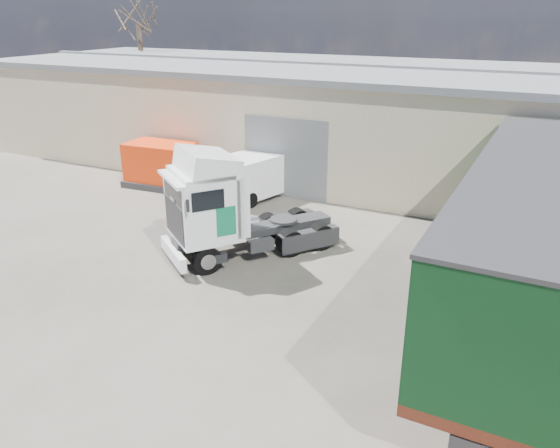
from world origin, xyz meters
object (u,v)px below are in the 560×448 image
at_px(box_trailer, 525,228).
at_px(orange_skip, 161,167).
at_px(tractor_unit, 226,212).
at_px(panel_van, 259,174).
at_px(bare_tree, 137,10).

relative_size(box_trailer, orange_skip, 3.83).
distance_m(tractor_unit, panel_van, 6.73).
relative_size(bare_tree, orange_skip, 2.75).
distance_m(tractor_unit, orange_skip, 9.01).
height_order(bare_tree, tractor_unit, bare_tree).
bearing_deg(panel_van, orange_skip, -155.30).
relative_size(bare_tree, tractor_unit, 1.63).
bearing_deg(box_trailer, orange_skip, 162.22).
xyz_separation_m(tractor_unit, box_trailer, (9.18, -0.01, 1.05)).
bearing_deg(panel_van, box_trailer, -13.62).
relative_size(tractor_unit, panel_van, 1.14).
bearing_deg(box_trailer, bare_tree, 148.57).
bearing_deg(bare_tree, panel_van, -35.05).
bearing_deg(box_trailer, tractor_unit, -178.82).
height_order(tractor_unit, panel_van, tractor_unit).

